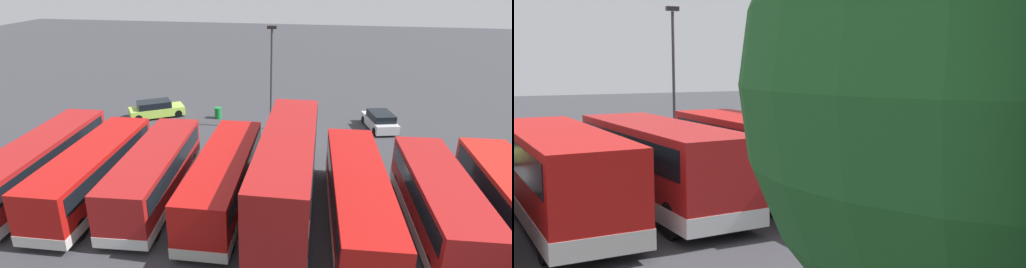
# 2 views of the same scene
# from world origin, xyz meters

# --- Properties ---
(ground_plane) EXTENTS (140.00, 140.00, 0.00)m
(ground_plane) POSITION_xyz_m (0.00, 0.00, 0.00)
(ground_plane) COLOR #38383D
(bus_single_deck_second) EXTENTS (3.15, 10.27, 2.95)m
(bus_single_deck_second) POSITION_xyz_m (-9.00, 10.30, 1.62)
(bus_single_deck_second) COLOR #A51919
(bus_single_deck_second) RESTS_ON ground
(bus_single_deck_third) EXTENTS (3.26, 12.08, 2.95)m
(bus_single_deck_third) POSITION_xyz_m (-5.21, 10.60, 1.62)
(bus_single_deck_third) COLOR #B71411
(bus_single_deck_third) RESTS_ON ground
(bus_double_decker_fourth) EXTENTS (2.81, 12.05, 4.55)m
(bus_double_decker_fourth) POSITION_xyz_m (-1.70, 10.31, 2.45)
(bus_double_decker_fourth) COLOR #A51919
(bus_double_decker_fourth) RESTS_ON ground
(bus_single_deck_fifth) EXTENTS (2.95, 10.81, 2.95)m
(bus_single_deck_fifth) POSITION_xyz_m (1.72, 9.68, 1.62)
(bus_single_deck_fifth) COLOR #B71411
(bus_single_deck_fifth) RESTS_ON ground
(bus_single_deck_sixth) EXTENTS (3.30, 10.38, 2.95)m
(bus_single_deck_sixth) POSITION_xyz_m (5.58, 9.74, 1.62)
(bus_single_deck_sixth) COLOR #A51919
(bus_single_deck_sixth) RESTS_ON ground
(bus_single_deck_seventh) EXTENTS (2.99, 10.60, 2.95)m
(bus_single_deck_seventh) POSITION_xyz_m (8.97, 10.19, 1.62)
(bus_single_deck_seventh) COLOR #B71411
(bus_single_deck_seventh) RESTS_ON ground
(car_small_green) EXTENTS (2.73, 4.25, 1.43)m
(car_small_green) POSITION_xyz_m (-7.64, -3.72, 0.70)
(car_small_green) COLOR silver
(car_small_green) RESTS_ON ground
(lamp_post_tall) EXTENTS (0.70, 0.30, 8.10)m
(lamp_post_tall) POSITION_xyz_m (0.92, -2.27, 4.73)
(lamp_post_tall) COLOR #38383D
(lamp_post_tall) RESTS_ON ground
(waste_bin_yellow) EXTENTS (0.60, 0.60, 0.95)m
(waste_bin_yellow) POSITION_xyz_m (5.73, -4.03, 0.47)
(waste_bin_yellow) COLOR #197F33
(waste_bin_yellow) RESTS_ON ground
(tree_midright) EXTENTS (4.97, 4.97, 7.33)m
(tree_midright) POSITION_xyz_m (7.47, 26.17, 4.83)
(tree_midright) COLOR #4C3823
(tree_midright) RESTS_ON ground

